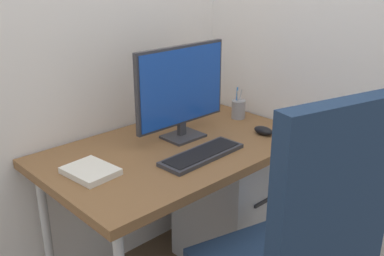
% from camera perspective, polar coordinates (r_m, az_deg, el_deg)
% --- Properties ---
extents(desk, '(1.21, 0.74, 0.76)m').
position_cam_1_polar(desk, '(2.05, -1.98, -3.89)').
color(desk, brown).
rests_on(desk, ground_plane).
extents(office_chair, '(0.61, 0.65, 1.19)m').
position_cam_1_polar(office_chair, '(1.63, 13.20, -15.49)').
color(office_chair, black).
rests_on(office_chair, ground_plane).
extents(filing_cabinet, '(0.47, 0.48, 0.65)m').
position_cam_1_polar(filing_cabinet, '(2.43, 5.23, -9.63)').
color(filing_cabinet, '#B2B5BA').
rests_on(filing_cabinet, ground_plane).
extents(monitor, '(0.51, 0.14, 0.44)m').
position_cam_1_polar(monitor, '(2.04, -1.37, 5.08)').
color(monitor, '#333338').
rests_on(monitor, desk).
extents(keyboard, '(0.41, 0.15, 0.02)m').
position_cam_1_polar(keyboard, '(1.91, 1.29, -3.43)').
color(keyboard, '#333338').
rests_on(keyboard, desk).
extents(mouse, '(0.06, 0.10, 0.04)m').
position_cam_1_polar(mouse, '(2.17, 9.20, -0.33)').
color(mouse, black).
rests_on(mouse, desk).
extents(pen_holder, '(0.07, 0.07, 0.17)m').
position_cam_1_polar(pen_holder, '(2.37, 6.01, 2.45)').
color(pen_holder, gray).
rests_on(pen_holder, desk).
extents(notebook, '(0.18, 0.22, 0.03)m').
position_cam_1_polar(notebook, '(1.80, -12.96, -5.44)').
color(notebook, silver).
rests_on(notebook, desk).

